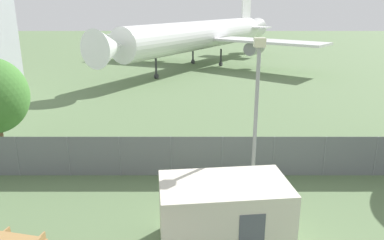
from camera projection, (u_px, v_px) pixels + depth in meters
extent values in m
cylinder|color=slate|center=(17.00, 156.00, 18.57)|extent=(0.07, 0.07, 2.07)
cylinder|color=slate|center=(68.00, 156.00, 18.58)|extent=(0.07, 0.07, 2.07)
cylinder|color=slate|center=(120.00, 156.00, 18.58)|extent=(0.07, 0.07, 2.07)
cylinder|color=slate|center=(171.00, 156.00, 18.58)|extent=(0.07, 0.07, 2.07)
cylinder|color=slate|center=(222.00, 156.00, 18.58)|extent=(0.07, 0.07, 2.07)
cylinder|color=slate|center=(273.00, 156.00, 18.58)|extent=(0.07, 0.07, 2.07)
cylinder|color=slate|center=(324.00, 156.00, 18.58)|extent=(0.07, 0.07, 2.07)
cylinder|color=slate|center=(375.00, 156.00, 18.59)|extent=(0.07, 0.07, 2.07)
cube|color=slate|center=(171.00, 156.00, 18.58)|extent=(56.00, 0.01, 2.07)
cylinder|color=white|center=(201.00, 35.00, 51.08)|extent=(19.92, 29.96, 3.79)
cone|color=white|center=(109.00, 48.00, 36.13)|extent=(5.19, 5.19, 3.79)
cone|color=white|center=(252.00, 28.00, 66.41)|extent=(5.35, 5.81, 3.41)
cube|color=white|center=(269.00, 42.00, 48.08)|extent=(14.30, 12.74, 0.30)
cylinder|color=#939399|center=(254.00, 48.00, 49.73)|extent=(3.21, 3.80, 1.70)
cube|color=white|center=(153.00, 36.00, 57.08)|extent=(15.29, 9.88, 0.30)
cylinder|color=#939399|center=(167.00, 43.00, 56.59)|extent=(3.21, 3.80, 1.70)
cube|color=white|center=(246.00, 0.00, 62.30)|extent=(1.95, 3.05, 5.68)
cube|color=white|center=(245.00, 27.00, 63.43)|extent=(8.71, 6.86, 0.20)
cylinder|color=#2D2D33|center=(156.00, 68.00, 43.28)|extent=(0.24, 0.24, 2.40)
cylinder|color=#2D2D33|center=(156.00, 76.00, 43.55)|extent=(0.54, 0.63, 0.56)
cylinder|color=#2D2D33|center=(221.00, 58.00, 52.22)|extent=(0.24, 0.24, 2.40)
cylinder|color=#2D2D33|center=(220.00, 64.00, 52.49)|extent=(0.54, 0.63, 0.56)
cylinder|color=#2D2D33|center=(193.00, 55.00, 54.43)|extent=(0.24, 0.24, 2.40)
cylinder|color=#2D2D33|center=(193.00, 62.00, 54.71)|extent=(0.54, 0.63, 0.56)
cube|color=beige|center=(223.00, 214.00, 13.07)|extent=(4.67, 3.02, 2.45)
cube|color=#A37A47|center=(25.00, 239.00, 13.03)|extent=(1.62, 0.62, 0.04)
cylinder|color=brown|center=(0.00, 145.00, 19.61)|extent=(0.42, 0.42, 2.36)
cylinder|color=#99999E|center=(255.00, 126.00, 15.84)|extent=(0.16, 0.16, 6.63)
cube|color=beige|center=(259.00, 42.00, 14.81)|extent=(0.44, 0.44, 0.36)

